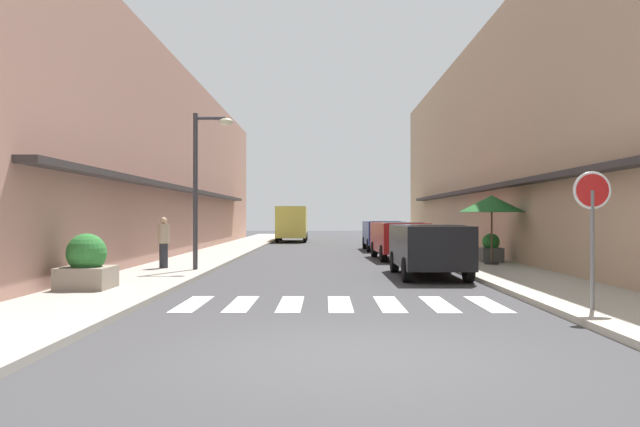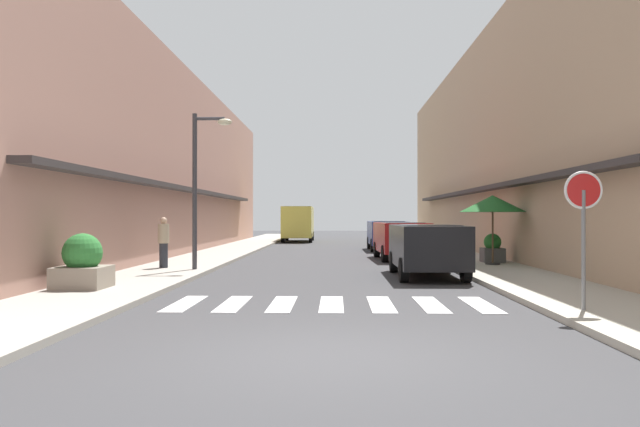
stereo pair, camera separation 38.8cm
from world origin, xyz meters
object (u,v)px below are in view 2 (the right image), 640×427
object	(u,v)px
planter_midblock	(493,249)
cafe_umbrella	(493,204)
round_street_sign	(583,204)
planter_corner	(82,264)
parked_car_near	(427,244)
street_lamp	(202,172)
parked_car_mid	(401,236)
pedestrian_walking_near	(164,241)
parked_car_far	(387,232)
delivery_van	(298,221)

from	to	relation	value
planter_midblock	cafe_umbrella	bearing A→B (deg)	-104.15
round_street_sign	planter_corner	world-z (taller)	round_street_sign
cafe_umbrella	planter_midblock	size ratio (longest dim) A/B	2.30
parked_car_near	street_lamp	world-z (taller)	street_lamp
street_lamp	planter_corner	size ratio (longest dim) A/B	3.85
cafe_umbrella	planter_midblock	xyz separation A→B (m)	(0.27, 1.05, -1.55)
parked_car_mid	street_lamp	bearing A→B (deg)	-138.35
cafe_umbrella	planter_corner	xyz separation A→B (m)	(-10.73, -6.85, -1.46)
parked_car_near	parked_car_mid	size ratio (longest dim) A/B	0.98
cafe_umbrella	pedestrian_walking_near	bearing A→B (deg)	-171.70
pedestrian_walking_near	parked_car_far	bearing A→B (deg)	145.71
cafe_umbrella	pedestrian_walking_near	xyz separation A→B (m)	(-10.46, -1.53, -1.18)
round_street_sign	parked_car_near	bearing A→B (deg)	103.76
planter_corner	planter_midblock	world-z (taller)	planter_corner
pedestrian_walking_near	street_lamp	bearing A→B (deg)	67.90
delivery_van	planter_corner	bearing A→B (deg)	-96.23
delivery_van	pedestrian_walking_near	size ratio (longest dim) A/B	3.48
parked_car_far	parked_car_mid	bearing A→B (deg)	-90.00
parked_car_mid	planter_midblock	xyz separation A→B (m)	(2.87, -2.75, -0.36)
parked_car_mid	planter_corner	bearing A→B (deg)	-127.34
parked_car_far	planter_midblock	distance (m)	9.63
cafe_umbrella	street_lamp	bearing A→B (deg)	-167.48
planter_midblock	pedestrian_walking_near	bearing A→B (deg)	-166.49
parked_car_far	planter_corner	world-z (taller)	parked_car_far
round_street_sign	parked_car_far	bearing A→B (deg)	94.68
parked_car_far	cafe_umbrella	world-z (taller)	cafe_umbrella
round_street_sign	street_lamp	world-z (taller)	street_lamp
delivery_van	street_lamp	world-z (taller)	street_lamp
parked_car_mid	delivery_van	xyz separation A→B (m)	(-5.10, 17.02, 0.48)
planter_corner	pedestrian_walking_near	size ratio (longest dim) A/B	0.78
parked_car_near	pedestrian_walking_near	xyz separation A→B (m)	(-7.86, 1.52, 0.01)
parked_car_near	planter_corner	bearing A→B (deg)	-154.89
pedestrian_walking_near	delivery_van	bearing A→B (deg)	172.44
parked_car_near	round_street_sign	bearing A→B (deg)	-76.24
planter_corner	parked_car_mid	bearing A→B (deg)	52.66
parked_car_far	planter_midblock	xyz separation A→B (m)	(2.87, -9.18, -0.36)
parked_car_mid	planter_corner	size ratio (longest dim) A/B	3.54
parked_car_far	pedestrian_walking_near	bearing A→B (deg)	-123.75
cafe_umbrella	parked_car_far	bearing A→B (deg)	104.29
delivery_van	cafe_umbrella	xyz separation A→B (m)	(7.71, -20.82, 0.70)
parked_car_near	planter_midblock	size ratio (longest dim) A/B	4.25
parked_car_mid	planter_midblock	bearing A→B (deg)	-43.76
delivery_van	round_street_sign	world-z (taller)	round_street_sign
parked_car_far	cafe_umbrella	xyz separation A→B (m)	(2.61, -10.23, 1.19)
parked_car_far	parked_car_near	bearing A→B (deg)	-90.00
planter_midblock	pedestrian_walking_near	size ratio (longest dim) A/B	0.64
parked_car_near	street_lamp	bearing A→B (deg)	171.29
cafe_umbrella	planter_corner	distance (m)	12.81
parked_car_far	street_lamp	xyz separation A→B (m)	(-6.56, -12.27, 2.09)
round_street_sign	planter_midblock	distance (m)	10.91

